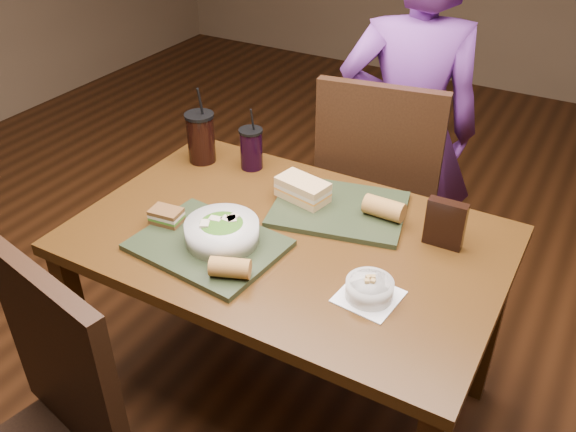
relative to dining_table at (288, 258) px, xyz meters
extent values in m
plane|color=#381C0B|center=(0.00, 0.00, -0.66)|extent=(6.00, 6.00, 0.00)
cube|color=#43270D|center=(-0.60, -0.38, -0.30)|extent=(0.06, 0.06, 0.71)
cube|color=#43270D|center=(-0.60, 0.38, -0.30)|extent=(0.06, 0.06, 0.71)
cube|color=#43270D|center=(0.60, 0.38, -0.30)|extent=(0.06, 0.06, 0.71)
cube|color=#43270D|center=(0.00, 0.00, 0.07)|extent=(1.30, 0.85, 0.04)
cube|color=black|center=(-0.21, -0.71, 0.09)|extent=(0.44, 0.13, 0.52)
cube|color=black|center=(0.07, 0.74, -0.17)|extent=(0.53, 0.53, 0.04)
cube|color=black|center=(0.07, 0.53, 0.13)|extent=(0.46, 0.12, 0.55)
cube|color=black|center=(-0.13, 0.55, -0.42)|extent=(0.04, 0.04, 0.47)
cube|color=black|center=(0.27, 0.55, -0.42)|extent=(0.04, 0.04, 0.47)
cube|color=black|center=(-0.13, 0.94, -0.42)|extent=(0.04, 0.04, 0.47)
cube|color=black|center=(0.27, 0.94, -0.42)|extent=(0.04, 0.04, 0.47)
imported|color=#692F83|center=(0.08, 0.82, 0.11)|extent=(0.66, 0.56, 1.54)
cube|color=black|center=(-0.17, -0.17, 0.10)|extent=(0.45, 0.36, 0.02)
cube|color=black|center=(0.08, 0.20, 0.10)|extent=(0.48, 0.41, 0.02)
cylinder|color=silver|center=(-0.14, -0.14, 0.14)|extent=(0.22, 0.22, 0.06)
ellipsoid|color=#427219|center=(-0.14, -0.14, 0.15)|extent=(0.18, 0.18, 0.05)
cube|color=beige|center=(-0.18, -0.18, 0.18)|extent=(0.04, 0.04, 0.01)
cube|color=beige|center=(-0.12, -0.12, 0.18)|extent=(0.04, 0.04, 0.01)
cube|color=beige|center=(-0.13, -0.11, 0.18)|extent=(0.03, 0.04, 0.01)
cube|color=beige|center=(-0.13, -0.13, 0.18)|extent=(0.04, 0.03, 0.01)
cube|color=beige|center=(-0.17, -0.14, 0.18)|extent=(0.04, 0.03, 0.01)
cube|color=white|center=(0.33, -0.14, 0.09)|extent=(0.17, 0.17, 0.00)
cylinder|color=silver|center=(0.33, -0.14, 0.12)|extent=(0.13, 0.13, 0.05)
cylinder|color=black|center=(0.33, -0.14, 0.14)|extent=(0.11, 0.11, 0.01)
cube|color=#B28947|center=(0.33, -0.13, 0.15)|extent=(0.02, 0.02, 0.01)
cube|color=#B28947|center=(0.32, -0.14, 0.15)|extent=(0.02, 0.02, 0.01)
cube|color=#B28947|center=(0.34, -0.14, 0.15)|extent=(0.01, 0.01, 0.01)
cube|color=#B28947|center=(0.32, -0.15, 0.15)|extent=(0.02, 0.02, 0.01)
cube|color=#593819|center=(-0.35, -0.15, 0.11)|extent=(0.10, 0.08, 0.01)
cube|color=#3F721E|center=(-0.35, -0.15, 0.13)|extent=(0.10, 0.08, 0.01)
cube|color=beige|center=(-0.35, -0.15, 0.14)|extent=(0.10, 0.08, 0.01)
cube|color=#593819|center=(-0.35, -0.15, 0.15)|extent=(0.10, 0.08, 0.01)
cube|color=tan|center=(-0.05, 0.19, 0.12)|extent=(0.19, 0.13, 0.02)
cube|color=orange|center=(-0.05, 0.19, 0.14)|extent=(0.19, 0.13, 0.01)
cube|color=beige|center=(-0.05, 0.19, 0.15)|extent=(0.19, 0.13, 0.01)
cube|color=tan|center=(-0.05, 0.19, 0.16)|extent=(0.19, 0.13, 0.02)
cylinder|color=#AD7533|center=(-0.03, -0.27, 0.14)|extent=(0.12, 0.09, 0.06)
cylinder|color=#AD7533|center=(0.22, 0.21, 0.14)|extent=(0.13, 0.07, 0.06)
cylinder|color=black|center=(-0.52, 0.26, 0.18)|extent=(0.10, 0.10, 0.18)
cylinder|color=black|center=(-0.52, 0.26, 0.27)|extent=(0.11, 0.11, 0.01)
cylinder|color=black|center=(-0.50, 0.26, 0.32)|extent=(0.01, 0.03, 0.11)
cylinder|color=black|center=(-0.33, 0.31, 0.16)|extent=(0.08, 0.08, 0.14)
cylinder|color=black|center=(-0.33, 0.31, 0.24)|extent=(0.09, 0.09, 0.01)
cylinder|color=black|center=(-0.32, 0.31, 0.28)|extent=(0.01, 0.02, 0.09)
cube|color=black|center=(0.43, 0.18, 0.17)|extent=(0.12, 0.04, 0.15)
camera|label=1|loc=(0.76, -1.33, 1.17)|focal=38.00mm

